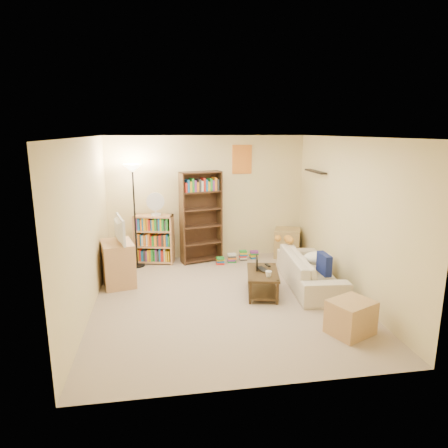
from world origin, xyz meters
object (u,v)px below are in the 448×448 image
at_px(television, 116,230).
at_px(end_cabinet, 351,317).
at_px(laptop, 264,269).
at_px(mug, 269,274).
at_px(tabby_cat, 287,239).
at_px(desk_fan, 155,204).
at_px(coffee_table, 263,280).
at_px(tall_bookshelf, 201,215).
at_px(floor_lamp, 133,186).
at_px(tv_stand, 118,263).
at_px(short_bookshelf, 154,239).
at_px(sofa, 310,270).
at_px(side_table, 287,243).

height_order(television, end_cabinet, television).
bearing_deg(laptop, mug, 163.04).
xyz_separation_m(tabby_cat, mug, (-0.68, -1.22, -0.19)).
bearing_deg(desk_fan, tabby_cat, -19.85).
bearing_deg(end_cabinet, desk_fan, 127.39).
xyz_separation_m(desk_fan, end_cabinet, (2.49, -3.26, -0.98)).
xyz_separation_m(coffee_table, tall_bookshelf, (-0.80, 1.83, 0.72)).
bearing_deg(end_cabinet, floor_lamp, 132.44).
xyz_separation_m(mug, tv_stand, (-2.36, 1.07, -0.06)).
distance_m(tabby_cat, coffee_table, 1.26).
distance_m(short_bookshelf, desk_fan, 0.72).
bearing_deg(sofa, laptop, 103.94).
height_order(tabby_cat, television, television).
height_order(sofa, television, television).
xyz_separation_m(sofa, television, (-3.23, 0.59, 0.69)).
height_order(laptop, end_cabinet, end_cabinet).
xyz_separation_m(tabby_cat, floor_lamp, (-2.78, 0.76, 0.95)).
bearing_deg(floor_lamp, mug, -43.32).
height_order(coffee_table, side_table, side_table).
distance_m(laptop, mug, 0.34).
bearing_deg(coffee_table, television, 172.03).
bearing_deg(floor_lamp, desk_fan, 14.57).
relative_size(mug, television, 0.17).
height_order(floor_lamp, side_table, floor_lamp).
distance_m(tabby_cat, tv_stand, 3.06).
relative_size(laptop, floor_lamp, 0.16).
bearing_deg(short_bookshelf, tv_stand, -106.81).
bearing_deg(television, short_bookshelf, -42.56).
relative_size(coffee_table, laptop, 3.00).
relative_size(mug, short_bookshelf, 0.13).
height_order(laptop, tall_bookshelf, tall_bookshelf).
relative_size(tv_stand, desk_fan, 1.66).
relative_size(tv_stand, television, 0.98).
distance_m(mug, side_table, 2.35).
relative_size(laptop, desk_fan, 0.70).
bearing_deg(mug, sofa, 28.85).
bearing_deg(desk_fan, tv_stand, -122.83).
height_order(mug, end_cabinet, mug).
bearing_deg(end_cabinet, coffee_table, 119.66).
bearing_deg(side_table, coffee_table, -118.39).
distance_m(tabby_cat, end_cabinet, 2.44).
distance_m(sofa, laptop, 0.86).
distance_m(tabby_cat, tall_bookshelf, 1.76).
relative_size(tv_stand, floor_lamp, 0.38).
xyz_separation_m(coffee_table, end_cabinet, (0.81, -1.43, -0.02)).
relative_size(sofa, tv_stand, 2.60).
bearing_deg(tv_stand, laptop, -30.06).
bearing_deg(tabby_cat, sofa, -76.00).
relative_size(coffee_table, end_cabinet, 1.76).
relative_size(floor_lamp, side_table, 3.38).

